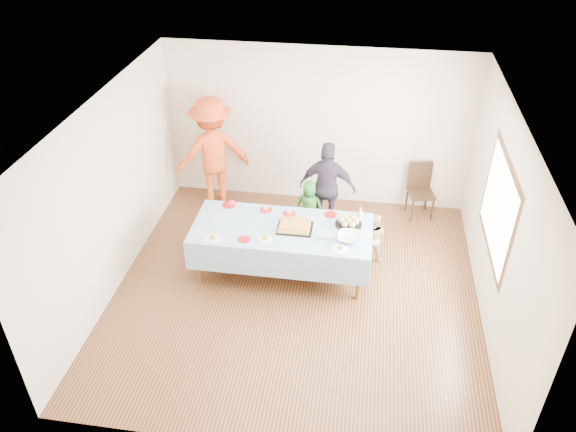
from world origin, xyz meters
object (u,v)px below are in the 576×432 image
(birthday_cake, at_px, (295,226))
(adult_left, at_px, (213,152))
(party_table, at_px, (282,231))
(dining_chair, at_px, (420,187))

(birthday_cake, xyz_separation_m, adult_left, (-1.63, 1.75, 0.13))
(party_table, distance_m, dining_chair, 2.77)
(party_table, xyz_separation_m, birthday_cake, (0.18, 0.00, 0.10))
(party_table, bearing_deg, birthday_cake, 0.78)
(birthday_cake, xyz_separation_m, dining_chair, (1.83, 1.88, -0.31))
(dining_chair, height_order, adult_left, adult_left)
(party_table, bearing_deg, adult_left, 129.52)
(birthday_cake, distance_m, adult_left, 2.40)
(dining_chair, relative_size, adult_left, 0.48)
(party_table, height_order, dining_chair, dining_chair)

